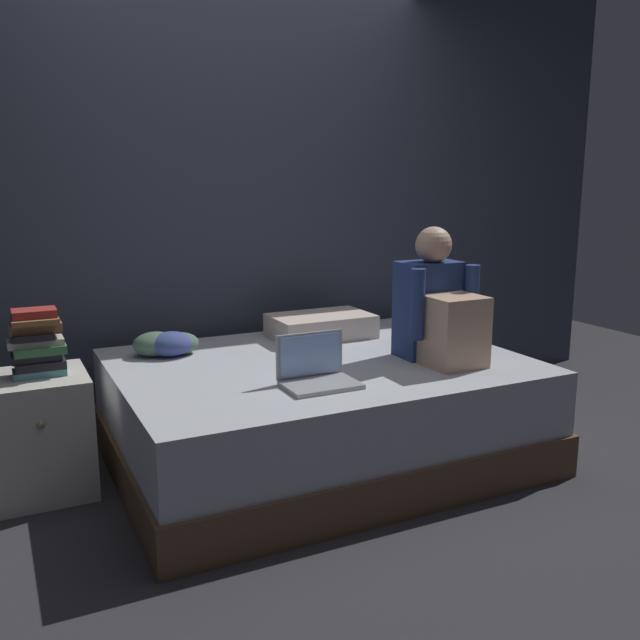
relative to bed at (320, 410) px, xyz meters
name	(u,v)px	position (x,y,z in m)	size (l,w,h in m)	color
ground_plane	(309,488)	(-0.20, -0.30, -0.25)	(8.00, 8.00, 0.00)	#2D2D33
wall_back	(220,187)	(-0.20, 0.90, 1.10)	(5.60, 0.10, 2.70)	#383D4C
bed	(320,410)	(0.00, 0.00, 0.00)	(2.00, 1.50, 0.51)	brown
nightstand	(39,434)	(-1.30, 0.21, 0.02)	(0.44, 0.46, 0.55)	beige
person_sitting	(439,310)	(0.53, -0.24, 0.51)	(0.39, 0.44, 0.66)	navy
laptop	(316,372)	(-0.19, -0.36, 0.32)	(0.32, 0.23, 0.22)	#9EA0A5
pillow	(321,326)	(0.23, 0.45, 0.33)	(0.56, 0.36, 0.13)	beige
book_stack	(37,344)	(-1.28, 0.21, 0.44)	(0.23, 0.16, 0.30)	teal
clothes_pile	(167,344)	(-0.65, 0.43, 0.32)	(0.33, 0.23, 0.12)	#3D4C8E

